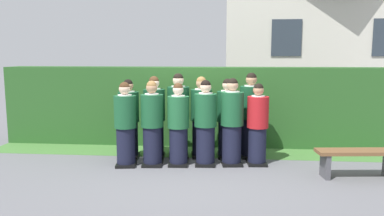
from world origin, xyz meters
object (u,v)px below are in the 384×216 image
student_front_row_2 (178,126)px  student_front_row_1 (152,125)px  student_front_row_3 (205,125)px  student_in_red_blazer (258,126)px  student_rear_row_0 (129,121)px  wooden_bench (358,157)px  student_rear_row_3 (201,119)px  student_rear_row_4 (227,120)px  student_rear_row_5 (251,117)px  student_rear_row_1 (154,119)px  student_front_row_0 (125,126)px  student_front_row_4 (232,124)px  student_rear_row_2 (178,117)px

student_front_row_2 → student_front_row_1: bearing=-173.9°
student_front_row_3 → student_in_red_blazer: 0.99m
student_front_row_2 → student_rear_row_0: size_ratio=0.98×
wooden_bench → student_front_row_2: bearing=171.4°
student_front_row_2 → student_rear_row_3: bearing=58.3°
student_rear_row_4 → wooden_bench: student_rear_row_4 is taller
student_rear_row_4 → student_rear_row_5: (0.47, 0.05, 0.06)m
student_rear_row_3 → wooden_bench: size_ratio=1.15×
student_front_row_2 → student_rear_row_1: student_rear_row_1 is taller
student_rear_row_0 → student_rear_row_5: size_ratio=0.93×
student_front_row_0 → student_front_row_2: bearing=7.7°
student_front_row_3 → student_front_row_4: bearing=8.0°
student_rear_row_2 → student_rear_row_5: (1.46, 0.12, 0.01)m
student_front_row_2 → student_rear_row_2: bearing=97.0°
student_front_row_4 → student_rear_row_3: student_front_row_4 is taller
student_rear_row_2 → student_front_row_3: bearing=-42.1°
student_front_row_4 → student_front_row_1: bearing=-173.1°
student_front_row_2 → student_rear_row_2: 0.59m
student_front_row_1 → student_rear_row_2: 0.76m
student_front_row_0 → student_rear_row_3: student_rear_row_3 is taller
student_rear_row_4 → student_front_row_4: bearing=-80.0°
student_rear_row_3 → student_rear_row_4: size_ratio=1.02×
student_in_red_blazer → student_rear_row_3: bearing=157.6°
student_front_row_1 → student_rear_row_4: 1.56m
student_front_row_3 → student_in_red_blazer: bearing=6.7°
student_rear_row_3 → student_front_row_3: bearing=-78.2°
student_front_row_1 → student_rear_row_0: 0.75m
student_front_row_3 → student_rear_row_3: 0.58m
student_front_row_0 → student_rear_row_5: 2.51m
student_in_red_blazer → student_rear_row_2: 1.61m
student_rear_row_2 → student_rear_row_5: size_ratio=0.99×
student_front_row_2 → student_rear_row_0: student_rear_row_0 is taller
student_front_row_4 → student_rear_row_4: student_front_row_4 is taller
student_front_row_1 → student_rear_row_4: size_ratio=1.00×
student_rear_row_2 → student_rear_row_5: bearing=4.7°
student_front_row_4 → student_rear_row_4: (-0.09, 0.52, -0.02)m
student_front_row_4 → student_in_red_blazer: student_front_row_4 is taller
student_front_row_2 → student_front_row_3: size_ratio=0.97×
student_front_row_0 → student_front_row_2: size_ratio=1.01×
student_rear_row_0 → student_rear_row_1: student_rear_row_1 is taller
student_front_row_0 → student_front_row_4: student_front_row_4 is taller
student_rear_row_2 → student_front_row_2: bearing=-83.0°
student_front_row_2 → student_rear_row_3: (0.39, 0.63, 0.04)m
student_front_row_4 → student_rear_row_2: size_ratio=0.96×
student_front_row_4 → student_rear_row_3: size_ratio=1.00×
student_front_row_1 → student_rear_row_1: 0.56m
student_rear_row_1 → student_rear_row_3: (0.94, 0.12, -0.01)m
student_front_row_2 → student_rear_row_4: size_ratio=0.97×
student_rear_row_5 → student_front_row_3: bearing=-143.9°
student_front_row_3 → wooden_bench: (2.62, -0.53, -0.42)m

